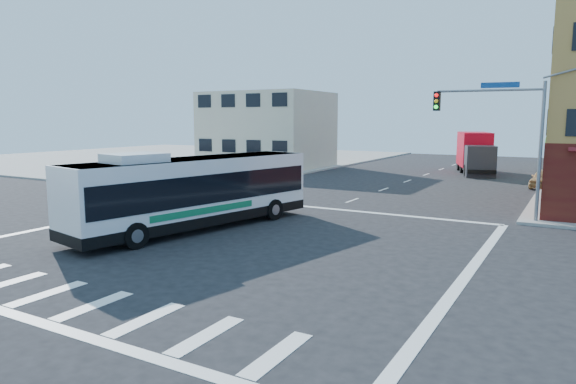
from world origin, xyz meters
The scene contains 10 objects.
ground centered at (0.00, 0.00, 0.00)m, with size 120.00×120.00×0.00m, color black.
sidewalk_nw centered at (-35.00, 35.00, 0.07)m, with size 50.00×50.00×0.15m, color gray.
building_west centered at (-17.02, 29.98, 4.01)m, with size 12.06×10.06×8.00m.
signal_mast_ne centered at (9.08, 10.62, 4.98)m, with size 7.91×1.13×8.07m.
street_tree_a centered at (11.90, 27.92, 3.59)m, with size 3.60×3.60×5.53m.
street_tree_b centered at (11.90, 35.92, 3.75)m, with size 3.80×3.80×5.79m.
street_tree_c centered at (11.90, 43.92, 3.46)m, with size 3.40×3.40×5.29m.
transit_bus centered at (-3.12, 1.36, 1.83)m, with size 5.25×12.91×3.74m.
box_truck centered at (3.76, 34.22, 1.90)m, with size 4.99×9.04×3.91m.
parked_car centered at (10.32, 25.91, 0.73)m, with size 1.72×4.28×1.46m, color tan.
Camera 1 is at (12.54, -17.21, 5.16)m, focal length 32.00 mm.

